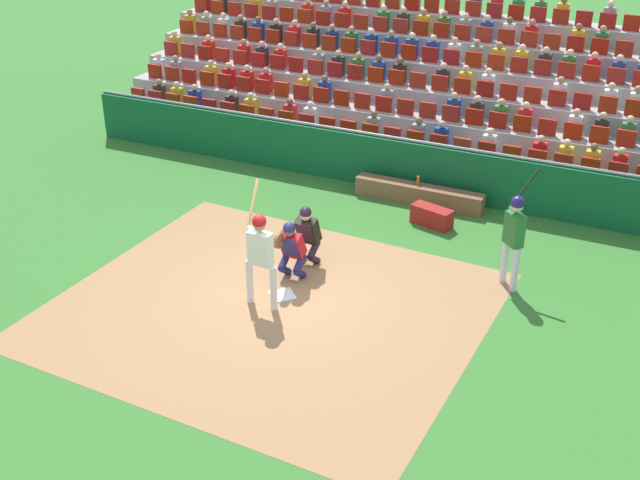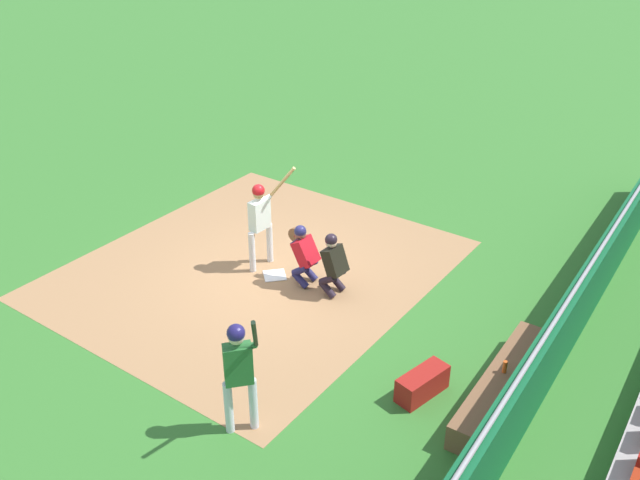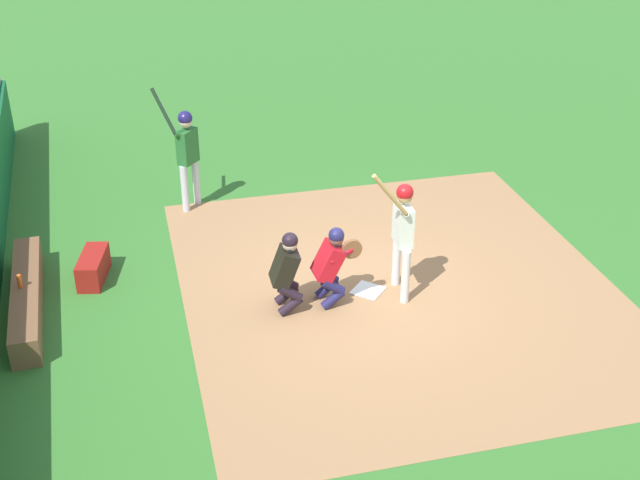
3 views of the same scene
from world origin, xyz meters
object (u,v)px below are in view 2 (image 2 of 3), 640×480
object	(u,v)px
home_plate_marker	(275,275)
equipment_duffel_bag	(422,384)
on_deck_batter	(239,366)
home_plate_umpire	(333,262)
water_bottle_on_bench	(505,367)
catcher_crouching	(304,251)
batter_at_plate	(260,216)
dugout_bench	(498,384)

from	to	relation	value
home_plate_marker	equipment_duffel_bag	world-z (taller)	equipment_duffel_bag
on_deck_batter	home_plate_umpire	bearing A→B (deg)	13.00
on_deck_batter	home_plate_marker	bearing A→B (deg)	30.67
water_bottle_on_bench	equipment_duffel_bag	xyz separation A→B (m)	(-0.71, 1.05, -0.33)
catcher_crouching	on_deck_batter	world-z (taller)	on_deck_batter
batter_at_plate	on_deck_batter	size ratio (longest dim) A/B	0.98
batter_at_plate	home_plate_umpire	size ratio (longest dim) A/B	1.72
on_deck_batter	water_bottle_on_bench	bearing A→B (deg)	-45.46
batter_at_plate	equipment_duffel_bag	bearing A→B (deg)	-111.14
home_plate_marker	dugout_bench	size ratio (longest dim) A/B	0.14
home_plate_marker	on_deck_batter	world-z (taller)	on_deck_batter
equipment_duffel_bag	on_deck_batter	distance (m)	3.02
dugout_bench	water_bottle_on_bench	bearing A→B (deg)	-42.78
home_plate_marker	water_bottle_on_bench	distance (m)	5.23
batter_at_plate	equipment_duffel_bag	distance (m)	4.95
water_bottle_on_bench	dugout_bench	bearing A→B (deg)	137.22
batter_at_plate	dugout_bench	distance (m)	5.72
home_plate_umpire	catcher_crouching	bearing A→B (deg)	89.38
home_plate_marker	catcher_crouching	xyz separation A→B (m)	(0.14, -0.63, 0.70)
home_plate_marker	water_bottle_on_bench	xyz separation A→B (m)	(-0.86, -5.13, 0.53)
home_plate_marker	dugout_bench	world-z (taller)	dugout_bench
home_plate_marker	dugout_bench	distance (m)	5.16
water_bottle_on_bench	home_plate_umpire	bearing A→B (deg)	75.37
home_plate_marker	catcher_crouching	world-z (taller)	catcher_crouching
dugout_bench	on_deck_batter	distance (m)	4.13
water_bottle_on_bench	equipment_duffel_bag	bearing A→B (deg)	123.99
catcher_crouching	equipment_duffel_bag	bearing A→B (deg)	-116.29
home_plate_marker	batter_at_plate	distance (m)	1.25
batter_at_plate	water_bottle_on_bench	xyz separation A→B (m)	(-1.05, -5.58, -0.62)
batter_at_plate	home_plate_umpire	distance (m)	1.83
home_plate_marker	water_bottle_on_bench	bearing A→B (deg)	-99.54
catcher_crouching	on_deck_batter	bearing A→B (deg)	-157.75
batter_at_plate	equipment_duffel_bag	xyz separation A→B (m)	(-1.75, -4.53, -0.95)
on_deck_batter	dugout_bench	bearing A→B (deg)	-45.51
batter_at_plate	home_plate_umpire	bearing A→B (deg)	-91.74
catcher_crouching	dugout_bench	distance (m)	4.60
water_bottle_on_bench	equipment_duffel_bag	world-z (taller)	water_bottle_on_bench
catcher_crouching	equipment_duffel_bag	distance (m)	3.88
water_bottle_on_bench	home_plate_marker	bearing A→B (deg)	80.46
dugout_bench	water_bottle_on_bench	distance (m)	0.33
home_plate_marker	on_deck_batter	xyz separation A→B (m)	(-3.73, -2.21, 1.17)
catcher_crouching	dugout_bench	xyz separation A→B (m)	(-1.06, -4.45, -0.49)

